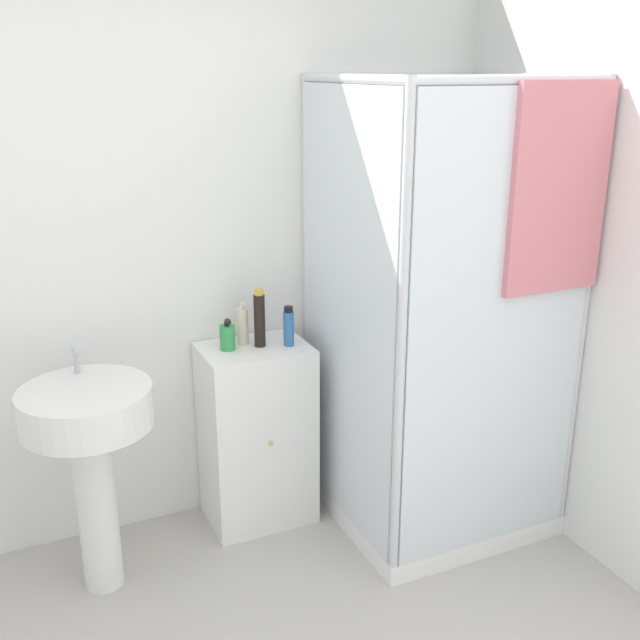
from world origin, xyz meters
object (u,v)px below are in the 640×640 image
at_px(soap_dispenser, 227,337).
at_px(shampoo_bottle_tall_black, 259,319).
at_px(shampoo_bottle_blue, 289,327).
at_px(lotion_bottle_white, 243,326).
at_px(sink, 89,440).

xyz_separation_m(soap_dispenser, shampoo_bottle_tall_black, (0.14, -0.02, 0.07)).
height_order(shampoo_bottle_blue, lotion_bottle_white, lotion_bottle_white).
distance_m(shampoo_bottle_tall_black, shampoo_bottle_blue, 0.13).
bearing_deg(sink, shampoo_bottle_blue, 10.09).
xyz_separation_m(soap_dispenser, lotion_bottle_white, (0.08, 0.04, 0.03)).
relative_size(shampoo_bottle_tall_black, shampoo_bottle_blue, 1.45).
height_order(sink, shampoo_bottle_blue, shampoo_bottle_blue).
bearing_deg(soap_dispenser, sink, -160.79).
height_order(sink, soap_dispenser, sink).
bearing_deg(shampoo_bottle_tall_black, sink, -165.36).
xyz_separation_m(shampoo_bottle_tall_black, shampoo_bottle_blue, (0.12, -0.04, -0.04)).
bearing_deg(soap_dispenser, shampoo_bottle_blue, -13.30).
bearing_deg(shampoo_bottle_blue, lotion_bottle_white, 149.09).
bearing_deg(sink, lotion_bottle_white, 20.24).
height_order(shampoo_bottle_tall_black, shampoo_bottle_blue, shampoo_bottle_tall_black).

